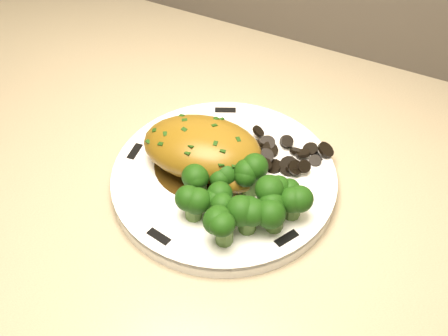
% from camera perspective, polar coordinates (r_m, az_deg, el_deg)
% --- Properties ---
extents(plate, '(0.28, 0.28, 0.02)m').
position_cam_1_polar(plate, '(0.63, 0.00, -1.16)').
color(plate, white).
rests_on(plate, counter).
extents(rim_accent_0, '(0.02, 0.03, 0.00)m').
position_cam_1_polar(rim_accent_0, '(0.66, 9.17, 1.45)').
color(rim_accent_0, black).
rests_on(rim_accent_0, plate).
extents(rim_accent_1, '(0.03, 0.02, 0.00)m').
position_cam_1_polar(rim_accent_1, '(0.71, 0.14, 5.88)').
color(rim_accent_1, black).
rests_on(rim_accent_1, plate).
extents(rim_accent_2, '(0.01, 0.03, 0.00)m').
position_cam_1_polar(rim_accent_2, '(0.66, -9.05, 1.66)').
color(rim_accent_2, black).
rests_on(rim_accent_2, plate).
extents(rim_accent_3, '(0.03, 0.01, 0.00)m').
position_cam_1_polar(rim_accent_3, '(0.57, -6.64, -6.95)').
color(rim_accent_3, black).
rests_on(rim_accent_3, plate).
extents(rim_accent_4, '(0.02, 0.03, 0.00)m').
position_cam_1_polar(rim_accent_4, '(0.57, 6.37, -7.12)').
color(rim_accent_4, black).
rests_on(rim_accent_4, plate).
extents(gravy_pool, '(0.11, 0.11, 0.00)m').
position_cam_1_polar(gravy_pool, '(0.64, -2.18, 0.43)').
color(gravy_pool, '#302008').
rests_on(gravy_pool, plate).
extents(chicken_breast, '(0.15, 0.11, 0.05)m').
position_cam_1_polar(chicken_breast, '(0.62, -1.91, 1.80)').
color(chicken_breast, brown).
rests_on(chicken_breast, plate).
extents(mushroom_pile, '(0.09, 0.06, 0.02)m').
position_cam_1_polar(mushroom_pile, '(0.64, 6.18, 1.17)').
color(mushroom_pile, black).
rests_on(mushroom_pile, plate).
extents(broccoli_florets, '(0.13, 0.10, 0.04)m').
position_cam_1_polar(broccoli_florets, '(0.57, 1.56, -3.06)').
color(broccoli_florets, '#4E7230').
rests_on(broccoli_florets, plate).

